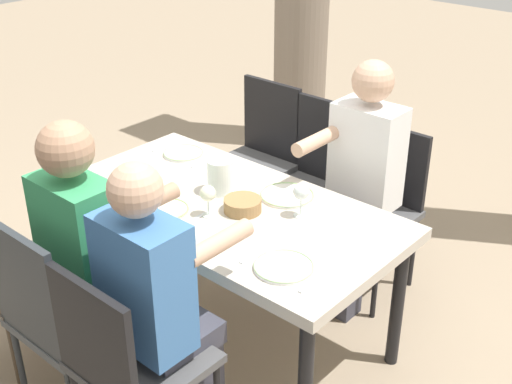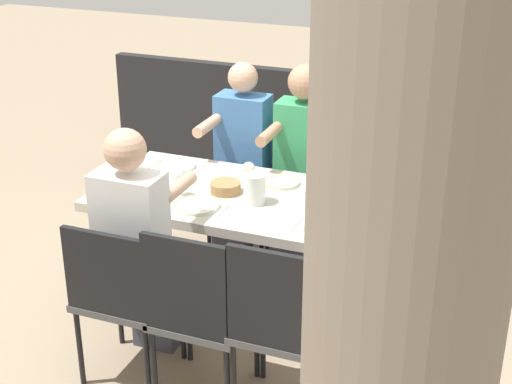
# 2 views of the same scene
# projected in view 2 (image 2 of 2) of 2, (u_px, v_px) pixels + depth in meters

# --- Properties ---
(ground_plane) EXTENTS (16.00, 16.00, 0.00)m
(ground_plane) POSITION_uv_depth(u_px,v_px,m) (243.00, 307.00, 4.50)
(ground_plane) COLOR gray
(dining_table) EXTENTS (1.63, 0.85, 0.73)m
(dining_table) POSITION_uv_depth(u_px,v_px,m) (242.00, 206.00, 4.23)
(dining_table) COLOR beige
(dining_table) RESTS_ON ground
(chair_west_north) EXTENTS (0.44, 0.44, 0.96)m
(chair_west_north) POSITION_uv_depth(u_px,v_px,m) (281.00, 321.00, 3.37)
(chair_west_north) COLOR #4F4F50
(chair_west_north) RESTS_ON ground
(chair_west_south) EXTENTS (0.44, 0.44, 0.90)m
(chair_west_south) POSITION_uv_depth(u_px,v_px,m) (371.00, 186.00, 4.82)
(chair_west_south) COLOR #6A6158
(chair_west_south) RESTS_ON ground
(chair_mid_north) EXTENTS (0.44, 0.44, 0.94)m
(chair_mid_north) POSITION_uv_depth(u_px,v_px,m) (197.00, 308.00, 3.52)
(chair_mid_north) COLOR #4F4F50
(chair_mid_north) RESTS_ON ground
(chair_mid_south) EXTENTS (0.44, 0.44, 0.96)m
(chair_mid_south) POSITION_uv_depth(u_px,v_px,m) (309.00, 175.00, 4.96)
(chair_mid_south) COLOR #5B5E61
(chair_mid_south) RESTS_ON ground
(chair_east_north) EXTENTS (0.44, 0.44, 0.89)m
(chair_east_north) POSITION_uv_depth(u_px,v_px,m) (120.00, 292.00, 3.67)
(chair_east_north) COLOR #4F4F50
(chair_east_north) RESTS_ON ground
(chair_east_south) EXTENTS (0.44, 0.44, 0.93)m
(chair_east_south) POSITION_uv_depth(u_px,v_px,m) (250.00, 166.00, 5.10)
(chair_east_south) COLOR #4F4F50
(chair_east_south) RESTS_ON ground
(diner_woman_green) EXTENTS (0.35, 0.49, 1.28)m
(diner_woman_green) POSITION_uv_depth(u_px,v_px,m) (239.00, 156.00, 4.89)
(diner_woman_green) COLOR #3F3F4C
(diner_woman_green) RESTS_ON ground
(diner_man_white) EXTENTS (0.35, 0.50, 1.31)m
(diner_man_white) POSITION_uv_depth(u_px,v_px,m) (300.00, 162.00, 4.72)
(diner_man_white) COLOR #3F3F4C
(diner_man_white) RESTS_ON ground
(diner_guest_third) EXTENTS (0.35, 0.49, 1.31)m
(diner_guest_third) POSITION_uv_depth(u_px,v_px,m) (139.00, 241.00, 3.77)
(diner_guest_third) COLOR #3F3F4C
(diner_guest_third) RESTS_ON ground
(patio_railing) EXTENTS (4.03, 0.10, 0.90)m
(patio_railing) POSITION_uv_depth(u_px,v_px,m) (340.00, 130.00, 6.07)
(patio_railing) COLOR black
(patio_railing) RESTS_ON ground
(plate_0) EXTENTS (0.21, 0.21, 0.02)m
(plate_0) POSITION_uv_depth(u_px,v_px,m) (324.00, 228.00, 3.80)
(plate_0) COLOR white
(plate_0) RESTS_ON dining_table
(fork_0) EXTENTS (0.02, 0.17, 0.01)m
(fork_0) POSITION_uv_depth(u_px,v_px,m) (353.00, 234.00, 3.76)
(fork_0) COLOR silver
(fork_0) RESTS_ON dining_table
(spoon_0) EXTENTS (0.02, 0.17, 0.01)m
(spoon_0) POSITION_uv_depth(u_px,v_px,m) (296.00, 224.00, 3.86)
(spoon_0) COLOR silver
(spoon_0) RESTS_ON dining_table
(plate_1) EXTENTS (0.20, 0.20, 0.02)m
(plate_1) POSITION_uv_depth(u_px,v_px,m) (282.00, 183.00, 4.34)
(plate_1) COLOR silver
(plate_1) RESTS_ON dining_table
(wine_glass_1) EXTENTS (0.07, 0.07, 0.15)m
(wine_glass_1) POSITION_uv_depth(u_px,v_px,m) (249.00, 169.00, 4.27)
(wine_glass_1) COLOR white
(wine_glass_1) RESTS_ON dining_table
(fork_1) EXTENTS (0.02, 0.17, 0.01)m
(fork_1) POSITION_uv_depth(u_px,v_px,m) (307.00, 187.00, 4.29)
(fork_1) COLOR silver
(fork_1) RESTS_ON dining_table
(spoon_1) EXTENTS (0.02, 0.17, 0.01)m
(spoon_1) POSITION_uv_depth(u_px,v_px,m) (258.00, 180.00, 4.39)
(spoon_1) COLOR silver
(spoon_1) RESTS_ON dining_table
(plate_2) EXTENTS (0.25, 0.25, 0.02)m
(plate_2) POSITION_uv_depth(u_px,v_px,m) (197.00, 205.00, 4.05)
(plate_2) COLOR white
(plate_2) RESTS_ON dining_table
(wine_glass_2) EXTENTS (0.07, 0.07, 0.16)m
(wine_glass_2) POSITION_uv_depth(u_px,v_px,m) (178.00, 176.00, 4.15)
(wine_glass_2) COLOR white
(wine_glass_2) RESTS_ON dining_table
(fork_2) EXTENTS (0.02, 0.17, 0.01)m
(fork_2) POSITION_uv_depth(u_px,v_px,m) (222.00, 211.00, 4.01)
(fork_2) COLOR silver
(fork_2) RESTS_ON dining_table
(spoon_2) EXTENTS (0.03, 0.17, 0.01)m
(spoon_2) POSITION_uv_depth(u_px,v_px,m) (172.00, 202.00, 4.11)
(spoon_2) COLOR silver
(spoon_2) RESTS_ON dining_table
(plate_3) EXTENTS (0.24, 0.24, 0.02)m
(plate_3) POSITION_uv_depth(u_px,v_px,m) (176.00, 166.00, 4.58)
(plate_3) COLOR white
(plate_3) RESTS_ON dining_table
(fork_3) EXTENTS (0.02, 0.17, 0.01)m
(fork_3) POSITION_uv_depth(u_px,v_px,m) (199.00, 170.00, 4.53)
(fork_3) COLOR silver
(fork_3) RESTS_ON dining_table
(spoon_3) EXTENTS (0.03, 0.17, 0.01)m
(spoon_3) POSITION_uv_depth(u_px,v_px,m) (154.00, 163.00, 4.63)
(spoon_3) COLOR silver
(spoon_3) RESTS_ON dining_table
(water_pitcher) EXTENTS (0.12, 0.12, 0.17)m
(water_pitcher) POSITION_uv_depth(u_px,v_px,m) (255.00, 190.00, 4.08)
(water_pitcher) COLOR white
(water_pitcher) RESTS_ON dining_table
(bread_basket) EXTENTS (0.17, 0.17, 0.06)m
(bread_basket) POSITION_uv_depth(u_px,v_px,m) (225.00, 187.00, 4.22)
(bread_basket) COLOR #9E7547
(bread_basket) RESTS_ON dining_table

